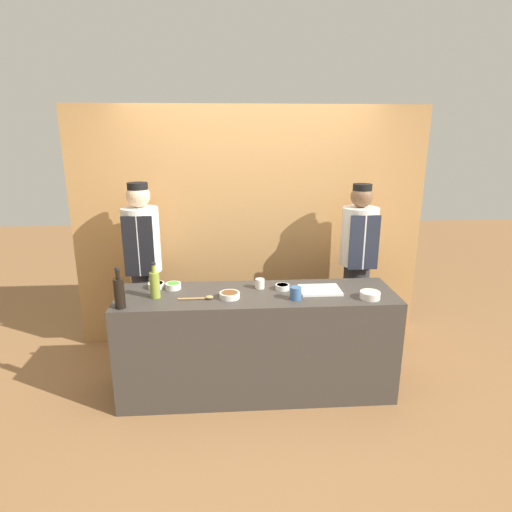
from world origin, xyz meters
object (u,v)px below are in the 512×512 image
sauce_bowl_yellow (156,285)px  cup_blue (296,293)px  cutting_board (320,290)px  bottle_soy (119,292)px  cup_cream (260,284)px  bottle_oil (155,284)px  sauce_bowl_white (282,287)px  sauce_bowl_purple (370,295)px  chef_left (143,265)px  sauce_bowl_brown (230,295)px  sauce_bowl_green (173,286)px  wooden_spoon (201,298)px  chef_right (357,263)px

sauce_bowl_yellow → cup_blue: bearing=-16.3°
sauce_bowl_yellow → cutting_board: bearing=-7.1°
bottle_soy → cup_cream: (1.07, 0.34, -0.08)m
bottle_oil → sauce_bowl_white: bearing=6.1°
sauce_bowl_purple → bottle_oil: bearing=175.3°
bottle_oil → sauce_bowl_purple: bearing=-4.7°
sauce_bowl_yellow → chef_left: 0.51m
sauce_bowl_brown → cutting_board: sauce_bowl_brown is taller
sauce_bowl_white → cup_blue: size_ratio=1.16×
sauce_bowl_green → wooden_spoon: size_ratio=0.46×
sauce_bowl_white → chef_left: 1.37m
cutting_board → cup_blue: size_ratio=3.29×
sauce_bowl_white → bottle_oil: bearing=-173.9°
sauce_bowl_purple → cutting_board: bearing=152.5°
sauce_bowl_white → cup_blue: bearing=-71.3°
cup_blue → bottle_soy: bearing=-176.6°
bottle_oil → chef_left: chef_left is taller
cutting_board → sauce_bowl_purple: bearing=-27.5°
cup_cream → chef_right: chef_right is taller
sauce_bowl_yellow → cutting_board: (1.36, -0.17, -0.01)m
cup_blue → cup_cream: size_ratio=1.23×
sauce_bowl_white → sauce_bowl_green: bearing=175.2°
sauce_bowl_purple → wooden_spoon: size_ratio=0.57×
sauce_bowl_white → cutting_board: sauce_bowl_white is taller
sauce_bowl_brown → bottle_oil: (-0.59, 0.05, 0.09)m
chef_right → cup_cream: bearing=-151.5°
sauce_bowl_purple → cup_cream: size_ratio=1.94×
cup_blue → sauce_bowl_yellow: bearing=163.7°
sauce_bowl_brown → wooden_spoon: sauce_bowl_brown is taller
bottle_soy → cup_cream: 1.13m
sauce_bowl_green → sauce_bowl_purple: 1.60m
sauce_bowl_brown → cup_blue: size_ratio=1.60×
cup_blue → cup_cream: 0.37m
sauce_bowl_green → cup_blue: size_ratio=1.27×
cutting_board → bottle_oil: size_ratio=1.15×
cup_cream → chef_left: (-1.06, 0.54, 0.01)m
sauce_bowl_brown → chef_left: bearing=137.3°
sauce_bowl_green → sauce_bowl_yellow: (-0.14, 0.03, -0.00)m
cup_blue → cup_cream: cup_blue is taller
sauce_bowl_brown → cup_blue: cup_blue is taller
sauce_bowl_yellow → cup_cream: 0.87m
cup_cream → chef_left: bearing=153.0°
wooden_spoon → chef_left: (-0.58, 0.76, 0.04)m
sauce_bowl_yellow → cup_cream: size_ratio=1.68×
sauce_bowl_green → cup_cream: (0.72, -0.03, 0.01)m
sauce_bowl_white → wooden_spoon: 0.68m
sauce_bowl_green → sauce_bowl_yellow: size_ratio=0.94×
cup_cream → chef_left: chef_left is taller
bottle_oil → cup_blue: bearing=-5.8°
sauce_bowl_green → sauce_bowl_purple: bearing=-11.7°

